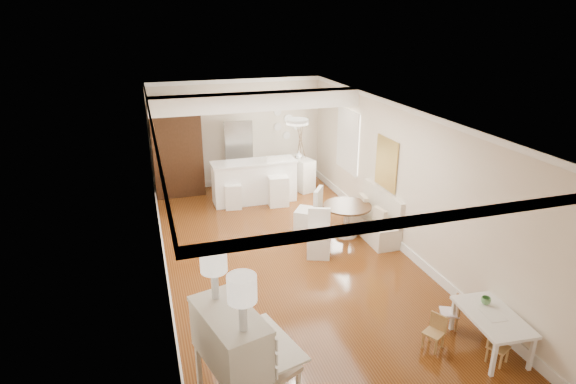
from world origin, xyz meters
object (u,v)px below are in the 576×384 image
gustavian_armchair (272,366)px  kids_chair_a (434,332)px  breakfast_counter (254,181)px  bar_stool_right (278,182)px  secretary_bureau (232,364)px  bar_stool_left (233,189)px  kids_table (490,332)px  sideboard (300,173)px  dining_table (347,220)px  slip_chair_near (319,234)px  slip_chair_far (308,210)px  fridge (252,154)px  kids_chair_b (449,312)px  pantry_cabinet (177,150)px  kids_chair_c (499,347)px

gustavian_armchair → kids_chair_a: (2.39, 0.27, -0.25)m
breakfast_counter → bar_stool_right: bearing=-38.0°
secretary_bureau → gustavian_armchair: bearing=-9.6°
bar_stool_left → bar_stool_right: bearing=0.8°
breakfast_counter → kids_table: bearing=-74.2°
gustavian_armchair → sideboard: 7.43m
breakfast_counter → bar_stool_right: bar_stool_right is taller
dining_table → slip_chair_near: slip_chair_near is taller
slip_chair_far → bar_stool_right: 1.69m
slip_chair_far → fridge: (-0.47, 3.10, 0.40)m
kids_table → slip_chair_near: (-1.29, 3.26, 0.18)m
kids_chair_b → breakfast_counter: size_ratio=0.26×
pantry_cabinet → fridge: pantry_cabinet is taller
kids_table → dining_table: (-0.42, 3.92, 0.06)m
kids_chair_b → slip_chair_near: slip_chair_near is taller
breakfast_counter → fridge: bearing=79.2°
slip_chair_near → bar_stool_left: 3.05m
bar_stool_right → fridge: fridge is taller
breakfast_counter → sideboard: bearing=21.3°
slip_chair_far → pantry_cabinet: 3.98m
dining_table → slip_chair_far: size_ratio=0.99×
sideboard → secretary_bureau: bearing=-129.7°
dining_table → kids_table: bearing=-83.8°
kids_table → sideboard: (-0.44, 6.90, 0.15)m
kids_chair_a → breakfast_counter: (-1.07, 6.13, 0.26)m
bar_stool_left → kids_table: bearing=-61.2°
kids_chair_a → bar_stool_left: bar_stool_left is taller
gustavian_armchair → sideboard: bearing=-46.9°
dining_table → bar_stool_left: bearing=131.7°
kids_chair_c → bar_stool_left: bearing=84.2°
secretary_bureau → fridge: (2.00, 7.49, 0.21)m
kids_chair_a → sideboard: size_ratio=0.58×
pantry_cabinet → bar_stool_left: bearing=-50.0°
bar_stool_left → sideboard: bar_stool_left is taller
kids_chair_b → sideboard: bearing=-152.6°
bar_stool_right → pantry_cabinet: pantry_cabinet is taller
dining_table → fridge: fridge is taller
pantry_cabinet → fridge: (1.90, -0.03, -0.25)m
bar_stool_left → pantry_cabinet: bearing=137.5°
slip_chair_far → pantry_cabinet: (-2.37, 3.13, 0.65)m
gustavian_armchair → bar_stool_right: (1.81, 6.02, 0.08)m
slip_chair_near → bar_stool_right: 2.73m
kids_chair_c → bar_stool_left: size_ratio=0.52×
kids_chair_a → kids_chair_c: size_ratio=1.02×
bar_stool_right → slip_chair_far: bearing=-79.9°
secretary_bureau → kids_chair_b: (3.36, 0.66, -0.42)m
gustavian_armchair → dining_table: (2.70, 3.95, -0.16)m
gustavian_armchair → sideboard: (2.68, 6.93, -0.08)m
pantry_cabinet → dining_table: bearing=-49.0°
kids_chair_c → slip_chair_near: (-1.21, 3.53, 0.20)m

